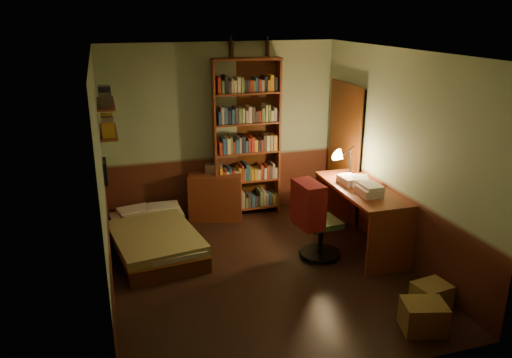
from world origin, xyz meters
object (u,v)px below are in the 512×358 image
object	(u,v)px
bed	(154,231)
bookshelf	(247,139)
office_chair	(321,222)
desk_lamp	(351,151)
desk	(360,217)
cardboard_box_b	(431,295)
dresser	(216,196)
mini_stereo	(214,168)
cardboard_box_a	(423,317)

from	to	relation	value
bed	bookshelf	xyz separation A→B (m)	(1.54, 0.88, 0.92)
bed	office_chair	distance (m)	2.20
desk_lamp	office_chair	size ratio (longest dim) A/B	0.72
bookshelf	desk	xyz separation A→B (m)	(1.09, -1.60, -0.77)
cardboard_box_b	dresser	bearing A→B (deg)	119.04
mini_stereo	cardboard_box_a	distance (m)	3.79
office_chair	desk_lamp	bearing A→B (deg)	37.57
bookshelf	office_chair	xyz separation A→B (m)	(0.49, -1.71, -0.71)
desk_lamp	cardboard_box_b	distance (m)	2.31
bookshelf	cardboard_box_a	distance (m)	3.70
desk_lamp	cardboard_box_a	world-z (taller)	desk_lamp
bed	desk_lamp	size ratio (longest dim) A/B	2.64
bookshelf	desk	bearing A→B (deg)	-49.60
cardboard_box_a	cardboard_box_b	xyz separation A→B (m)	(0.35, 0.35, -0.03)
bookshelf	desk	distance (m)	2.08
bookshelf	office_chair	distance (m)	1.92
dresser	cardboard_box_a	distance (m)	3.64
bed	bookshelf	bearing A→B (deg)	23.33
desk	cardboard_box_a	bearing A→B (deg)	-97.79
dresser	bookshelf	size ratio (longest dim) A/B	0.33
bed	desk	size ratio (longest dim) A/B	1.14
desk_lamp	office_chair	distance (m)	1.20
office_chair	cardboard_box_b	size ratio (longest dim) A/B	2.60
cardboard_box_a	cardboard_box_b	bearing A→B (deg)	45.47
cardboard_box_a	desk_lamp	bearing A→B (deg)	80.88
mini_stereo	bookshelf	bearing A→B (deg)	18.09
cardboard_box_b	desk_lamp	bearing A→B (deg)	88.92
bed	office_chair	bearing A→B (deg)	-28.85
mini_stereo	dresser	bearing A→B (deg)	-73.63
desk	cardboard_box_b	world-z (taller)	desk
office_chair	desk	bearing A→B (deg)	5.44
cardboard_box_b	bed	bearing A→B (deg)	140.39
dresser	cardboard_box_b	bearing A→B (deg)	-43.92
desk_lamp	cardboard_box_b	size ratio (longest dim) A/B	1.87
mini_stereo	office_chair	xyz separation A→B (m)	(0.99, -1.75, -0.29)
dresser	cardboard_box_b	distance (m)	3.47
desk_lamp	cardboard_box_b	world-z (taller)	desk_lamp
desk_lamp	cardboard_box_a	bearing A→B (deg)	-121.51
cardboard_box_b	bookshelf	bearing A→B (deg)	110.43
dresser	cardboard_box_a	xyz separation A→B (m)	(1.33, -3.38, -0.20)
office_chair	bookshelf	bearing A→B (deg)	100.76
dresser	bed	bearing A→B (deg)	-124.86
mini_stereo	cardboard_box_a	world-z (taller)	mini_stereo
desk_lamp	dresser	bearing A→B (deg)	128.09
desk	desk_lamp	bearing A→B (deg)	80.25
desk	office_chair	distance (m)	0.62
dresser	cardboard_box_b	world-z (taller)	dresser
bed	cardboard_box_b	bearing A→B (deg)	-46.10
mini_stereo	desk	distance (m)	2.32
bed	dresser	size ratio (longest dim) A/B	2.29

